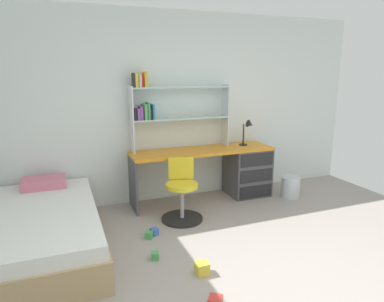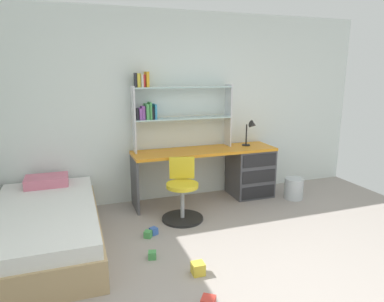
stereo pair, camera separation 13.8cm
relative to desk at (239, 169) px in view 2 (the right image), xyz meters
name	(u,v)px [view 2 (the right image)]	position (x,y,z in m)	size (l,w,h in m)	color
room_shell	(95,128)	(-2.09, -1.13, 0.90)	(5.78, 6.44, 2.64)	silver
desk	(239,169)	(0.00, 0.00, 0.00)	(2.04, 0.54, 0.75)	orange
bookshelf_hutch	(170,106)	(-1.01, 0.16, 0.95)	(1.40, 0.22, 1.07)	silver
desk_lamp	(252,129)	(0.19, 0.02, 0.59)	(0.20, 0.17, 0.38)	black
swivel_chair	(182,196)	(-1.05, -0.51, -0.12)	(0.52, 0.52, 0.77)	black
bed_platform	(45,227)	(-2.63, -0.73, -0.19)	(1.10, 2.03, 0.57)	tan
waste_bin	(294,188)	(0.71, -0.37, -0.26)	(0.27, 0.27, 0.31)	silver
toy_block_green_0	(152,255)	(-1.62, -1.32, -0.38)	(0.08, 0.08, 0.08)	#479E51
toy_block_yellow_1	(198,268)	(-1.28, -1.73, -0.36)	(0.11, 0.11, 0.11)	gold
toy_block_blue_2	(154,231)	(-1.49, -0.81, -0.38)	(0.08, 0.08, 0.08)	#3860B7
toy_block_green_5	(148,234)	(-1.57, -0.87, -0.38)	(0.08, 0.08, 0.08)	#479E51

